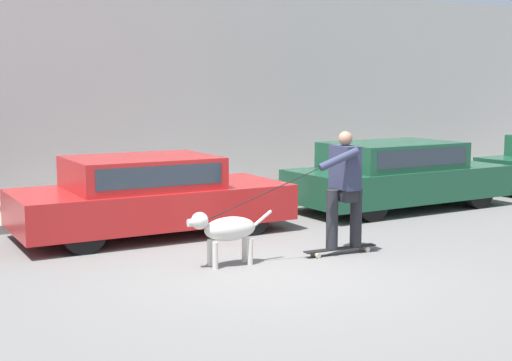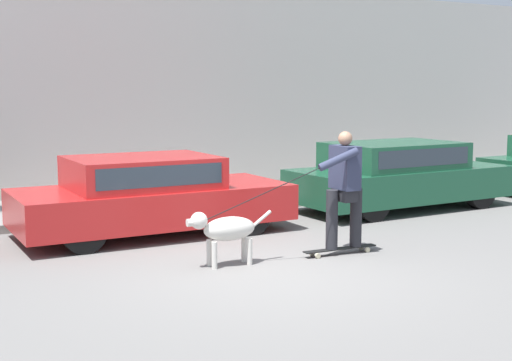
{
  "view_description": "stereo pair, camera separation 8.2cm",
  "coord_description": "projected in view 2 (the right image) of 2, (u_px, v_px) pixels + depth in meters",
  "views": [
    {
      "loc": [
        -4.3,
        -7.32,
        2.24
      ],
      "look_at": [
        0.5,
        1.28,
        0.95
      ],
      "focal_mm": 50.0,
      "sensor_mm": 36.0,
      "label": 1
    },
    {
      "loc": [
        -4.23,
        -7.36,
        2.24
      ],
      "look_at": [
        0.5,
        1.28,
        0.95
      ],
      "focal_mm": 50.0,
      "sensor_mm": 36.0,
      "label": 2
    }
  ],
  "objects": [
    {
      "name": "ground_plane",
      "position": [
        270.0,
        272.0,
        8.71
      ],
      "size": [
        36.0,
        36.0,
        0.0
      ],
      "primitive_type": "plane",
      "color": "slate"
    },
    {
      "name": "sidewalk_curb",
      "position": [
        131.0,
        205.0,
        13.22
      ],
      "size": [
        30.0,
        2.55,
        0.14
      ],
      "color": "gray",
      "rests_on": "ground_plane"
    },
    {
      "name": "dog",
      "position": [
        226.0,
        230.0,
        8.95
      ],
      "size": [
        1.16,
        0.34,
        0.72
      ],
      "rotation": [
        0.0,
        0.0,
        3.09
      ],
      "color": "beige",
      "rests_on": "ground_plane"
    },
    {
      "name": "parked_car_2",
      "position": [
        398.0,
        176.0,
        13.18
      ],
      "size": [
        4.22,
        1.9,
        1.24
      ],
      "rotation": [
        0.0,
        0.0,
        0.03
      ],
      "color": "black",
      "rests_on": "ground_plane"
    },
    {
      "name": "fire_hydrant",
      "position": [
        462.0,
        175.0,
        15.08
      ],
      "size": [
        0.18,
        0.18,
        0.75
      ],
      "color": "red",
      "rests_on": "ground_plane"
    },
    {
      "name": "parked_car_1",
      "position": [
        150.0,
        196.0,
        10.87
      ],
      "size": [
        4.14,
        1.8,
        1.2
      ],
      "rotation": [
        0.0,
        0.0,
        -0.0
      ],
      "color": "black",
      "rests_on": "ground_plane"
    },
    {
      "name": "back_wall",
      "position": [
        105.0,
        89.0,
        14.21
      ],
      "size": [
        32.0,
        0.3,
        4.4
      ],
      "color": "#B2ADA8",
      "rests_on": "ground_plane"
    },
    {
      "name": "skateboarder",
      "position": [
        344.0,
        185.0,
        9.53
      ],
      "size": [
        2.55,
        0.66,
        1.66
      ],
      "rotation": [
        0.0,
        0.0,
        3.1
      ],
      "color": "beige",
      "rests_on": "ground_plane"
    }
  ]
}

